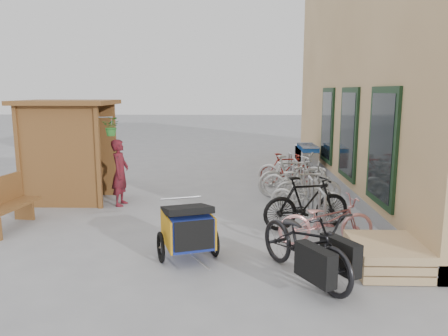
{
  "coord_description": "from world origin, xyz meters",
  "views": [
    {
      "loc": [
        0.77,
        -7.62,
        2.63
      ],
      "look_at": [
        0.5,
        1.5,
        1.0
      ],
      "focal_mm": 35.0,
      "sensor_mm": 36.0,
      "label": 1
    }
  ],
  "objects_px": {
    "cargo_bike": "(306,244)",
    "bike_4": "(298,180)",
    "person_kiosk": "(120,173)",
    "bike_3": "(308,187)",
    "bike_0": "(326,221)",
    "bike_5": "(291,176)",
    "child_trailer": "(188,227)",
    "bike_7": "(286,169)",
    "bench": "(3,203)",
    "kiosk": "(65,137)",
    "bike_6": "(292,170)",
    "bike_2": "(307,195)",
    "shopping_carts": "(306,155)",
    "pallet_stack": "(386,255)",
    "bike_1": "(306,203)"
  },
  "relations": [
    {
      "from": "bike_0",
      "to": "bike_3",
      "type": "relative_size",
      "value": 1.06
    },
    {
      "from": "bench",
      "to": "cargo_bike",
      "type": "bearing_deg",
      "value": -13.4
    },
    {
      "from": "shopping_carts",
      "to": "bike_6",
      "type": "distance_m",
      "value": 2.49
    },
    {
      "from": "person_kiosk",
      "to": "bike_7",
      "type": "height_order",
      "value": "person_kiosk"
    },
    {
      "from": "bike_2",
      "to": "bike_4",
      "type": "distance_m",
      "value": 1.31
    },
    {
      "from": "kiosk",
      "to": "bike_5",
      "type": "relative_size",
      "value": 1.44
    },
    {
      "from": "bike_0",
      "to": "shopping_carts",
      "type": "bearing_deg",
      "value": -12.46
    },
    {
      "from": "pallet_stack",
      "to": "bike_0",
      "type": "distance_m",
      "value": 1.25
    },
    {
      "from": "bike_3",
      "to": "pallet_stack",
      "type": "bearing_deg",
      "value": -177.19
    },
    {
      "from": "kiosk",
      "to": "bench",
      "type": "bearing_deg",
      "value": -100.58
    },
    {
      "from": "cargo_bike",
      "to": "bike_4",
      "type": "xyz_separation_m",
      "value": [
        0.52,
        4.6,
        -0.05
      ]
    },
    {
      "from": "cargo_bike",
      "to": "bike_6",
      "type": "bearing_deg",
      "value": 56.22
    },
    {
      "from": "bike_5",
      "to": "bike_4",
      "type": "bearing_deg",
      "value": -172.71
    },
    {
      "from": "bike_4",
      "to": "bike_5",
      "type": "bearing_deg",
      "value": 34.93
    },
    {
      "from": "bike_0",
      "to": "bike_4",
      "type": "height_order",
      "value": "bike_4"
    },
    {
      "from": "cargo_bike",
      "to": "bike_6",
      "type": "distance_m",
      "value": 5.83
    },
    {
      "from": "bench",
      "to": "bike_7",
      "type": "xyz_separation_m",
      "value": [
        5.83,
        4.11,
        -0.05
      ]
    },
    {
      "from": "shopping_carts",
      "to": "bike_0",
      "type": "height_order",
      "value": "shopping_carts"
    },
    {
      "from": "pallet_stack",
      "to": "shopping_carts",
      "type": "relative_size",
      "value": 0.57
    },
    {
      "from": "bike_2",
      "to": "bike_6",
      "type": "relative_size",
      "value": 0.84
    },
    {
      "from": "person_kiosk",
      "to": "bike_3",
      "type": "bearing_deg",
      "value": -85.89
    },
    {
      "from": "bench",
      "to": "bike_7",
      "type": "bearing_deg",
      "value": 42.82
    },
    {
      "from": "shopping_carts",
      "to": "bike_5",
      "type": "xyz_separation_m",
      "value": [
        -0.86,
        -3.26,
        -0.03
      ]
    },
    {
      "from": "bike_0",
      "to": "bike_3",
      "type": "xyz_separation_m",
      "value": [
        0.09,
        2.51,
        0.04
      ]
    },
    {
      "from": "bike_5",
      "to": "bike_7",
      "type": "distance_m",
      "value": 1.27
    },
    {
      "from": "person_kiosk",
      "to": "bike_7",
      "type": "distance_m",
      "value": 4.66
    },
    {
      "from": "kiosk",
      "to": "bike_1",
      "type": "xyz_separation_m",
      "value": [
        5.38,
        -2.0,
        -1.03
      ]
    },
    {
      "from": "bike_5",
      "to": "bike_7",
      "type": "height_order",
      "value": "bike_5"
    },
    {
      "from": "bike_0",
      "to": "bike_4",
      "type": "bearing_deg",
      "value": -6.05
    },
    {
      "from": "kiosk",
      "to": "bike_4",
      "type": "relative_size",
      "value": 1.41
    },
    {
      "from": "pallet_stack",
      "to": "child_trailer",
      "type": "xyz_separation_m",
      "value": [
        -3.0,
        0.34,
        0.3
      ]
    },
    {
      "from": "bench",
      "to": "bike_4",
      "type": "relative_size",
      "value": 0.91
    },
    {
      "from": "bench",
      "to": "bike_5",
      "type": "height_order",
      "value": "bike_5"
    },
    {
      "from": "person_kiosk",
      "to": "bike_7",
      "type": "xyz_separation_m",
      "value": [
        4.05,
        2.28,
        -0.31
      ]
    },
    {
      "from": "cargo_bike",
      "to": "bike_2",
      "type": "bearing_deg",
      "value": 52.17
    },
    {
      "from": "shopping_carts",
      "to": "bike_6",
      "type": "relative_size",
      "value": 1.12
    },
    {
      "from": "bike_0",
      "to": "bike_1",
      "type": "relative_size",
      "value": 0.96
    },
    {
      "from": "person_kiosk",
      "to": "bike_0",
      "type": "height_order",
      "value": "person_kiosk"
    },
    {
      "from": "bike_0",
      "to": "bike_2",
      "type": "distance_m",
      "value": 1.9
    },
    {
      "from": "bike_4",
      "to": "bike_7",
      "type": "relative_size",
      "value": 1.17
    },
    {
      "from": "bike_0",
      "to": "bike_5",
      "type": "bearing_deg",
      "value": -3.96
    },
    {
      "from": "bike_5",
      "to": "bike_6",
      "type": "relative_size",
      "value": 0.93
    },
    {
      "from": "bike_2",
      "to": "bike_3",
      "type": "bearing_deg",
      "value": 5.96
    },
    {
      "from": "child_trailer",
      "to": "bike_7",
      "type": "xyz_separation_m",
      "value": [
        2.14,
        5.48,
        -0.06
      ]
    },
    {
      "from": "bike_3",
      "to": "bench",
      "type": "bearing_deg",
      "value": 99.64
    },
    {
      "from": "bike_0",
      "to": "bike_7",
      "type": "bearing_deg",
      "value": -4.76
    },
    {
      "from": "person_kiosk",
      "to": "bike_0",
      "type": "xyz_separation_m",
      "value": [
        4.21,
        -2.53,
        -0.33
      ]
    },
    {
      "from": "pallet_stack",
      "to": "child_trailer",
      "type": "distance_m",
      "value": 3.03
    },
    {
      "from": "bench",
      "to": "bike_0",
      "type": "height_order",
      "value": "bench"
    },
    {
      "from": "child_trailer",
      "to": "bike_3",
      "type": "relative_size",
      "value": 1.02
    }
  ]
}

